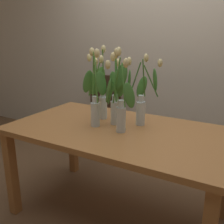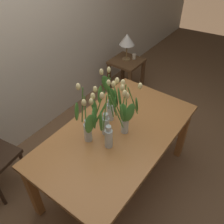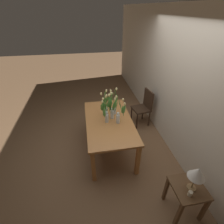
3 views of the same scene
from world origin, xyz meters
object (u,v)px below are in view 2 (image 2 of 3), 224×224
(tulip_vase_1, at_px, (86,126))
(tulip_vase_3, at_px, (108,112))
(tulip_vase_0, at_px, (108,102))
(tulip_vase_2, at_px, (127,116))
(side_table, at_px, (126,67))
(tulip_vase_4, at_px, (106,126))
(dining_table, at_px, (117,139))
(pillar_candle, at_px, (134,56))
(table_lamp, at_px, (127,40))

(tulip_vase_1, relative_size, tulip_vase_3, 1.00)
(tulip_vase_3, bearing_deg, tulip_vase_0, 36.95)
(tulip_vase_2, relative_size, side_table, 1.00)
(tulip_vase_4, height_order, side_table, tulip_vase_4)
(dining_table, relative_size, pillar_candle, 21.33)
(tulip_vase_2, bearing_deg, tulip_vase_1, 142.33)
(dining_table, bearing_deg, pillar_candle, 27.11)
(dining_table, distance_m, tulip_vase_3, 0.34)
(tulip_vase_0, relative_size, tulip_vase_3, 0.90)
(pillar_candle, bearing_deg, tulip_vase_0, -156.67)
(tulip_vase_1, bearing_deg, dining_table, -31.56)
(side_table, bearing_deg, tulip_vase_3, -151.95)
(dining_table, distance_m, table_lamp, 1.75)
(tulip_vase_3, bearing_deg, tulip_vase_4, -150.38)
(tulip_vase_2, relative_size, pillar_candle, 7.33)
(tulip_vase_0, height_order, tulip_vase_3, tulip_vase_3)
(tulip_vase_1, relative_size, tulip_vase_4, 1.02)
(pillar_candle, bearing_deg, tulip_vase_4, -154.85)
(pillar_candle, bearing_deg, table_lamp, 137.78)
(table_lamp, bearing_deg, dining_table, -149.21)
(tulip_vase_4, xyz_separation_m, side_table, (1.66, 0.89, -0.54))
(tulip_vase_0, distance_m, side_table, 1.62)
(pillar_candle, bearing_deg, tulip_vase_1, -159.93)
(tulip_vase_0, relative_size, table_lamp, 1.32)
(tulip_vase_0, xyz_separation_m, table_lamp, (1.38, 0.71, -0.09))
(tulip_vase_4, bearing_deg, side_table, 28.18)
(tulip_vase_0, relative_size, pillar_candle, 7.02)
(tulip_vase_3, distance_m, table_lamp, 1.75)
(tulip_vase_2, xyz_separation_m, tulip_vase_3, (-0.09, 0.13, 0.04))
(side_table, bearing_deg, tulip_vase_2, -146.69)
(side_table, xyz_separation_m, table_lamp, (0.02, 0.02, 0.42))
(tulip_vase_2, bearing_deg, tulip_vase_4, 166.92)
(tulip_vase_1, xyz_separation_m, tulip_vase_4, (0.05, -0.16, 0.05))
(dining_table, distance_m, tulip_vase_2, 0.30)
(tulip_vase_2, relative_size, tulip_vase_3, 0.94)
(dining_table, xyz_separation_m, table_lamp, (1.49, 0.89, 0.21))
(tulip_vase_0, distance_m, table_lamp, 1.56)
(tulip_vase_1, distance_m, tulip_vase_3, 0.22)
(tulip_vase_2, xyz_separation_m, pillar_candle, (1.54, 0.88, -0.35))
(tulip_vase_1, bearing_deg, tulip_vase_2, -37.67)
(tulip_vase_0, xyz_separation_m, pillar_candle, (1.47, 0.63, -0.36))
(side_table, bearing_deg, pillar_candle, -29.52)
(tulip_vase_3, relative_size, pillar_candle, 7.76)
(tulip_vase_0, distance_m, pillar_candle, 1.64)
(tulip_vase_0, height_order, tulip_vase_2, tulip_vase_2)
(dining_table, xyz_separation_m, tulip_vase_3, (-0.04, 0.06, 0.33))
(tulip_vase_4, bearing_deg, tulip_vase_3, 29.62)
(dining_table, xyz_separation_m, pillar_candle, (1.58, 0.81, -0.06))
(tulip_vase_2, bearing_deg, table_lamp, 33.54)
(tulip_vase_0, xyz_separation_m, side_table, (1.37, 0.69, -0.51))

